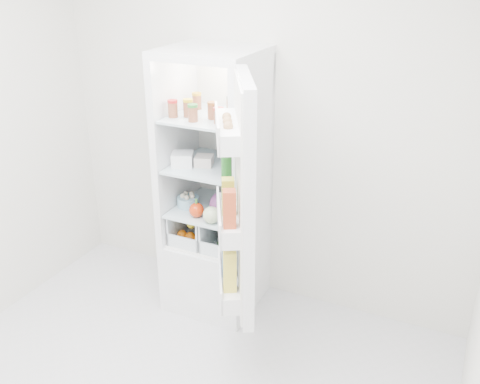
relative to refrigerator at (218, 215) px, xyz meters
The scene contains 19 objects.
room_walls 1.57m from the refrigerator, 80.89° to the right, with size 3.02×3.02×2.61m.
refrigerator is the anchor object (origin of this frame).
shelf_low 0.10m from the refrigerator, 90.00° to the right, with size 0.49×0.53×0.01m, color silver.
shelf_mid 0.39m from the refrigerator, 90.00° to the right, with size 0.49×0.53×0.01m, color silver.
shelf_top 0.72m from the refrigerator, 90.00° to the right, with size 0.49×0.53×0.01m, color silver.
crisper_left 0.15m from the refrigerator, 152.98° to the right, with size 0.23×0.46×0.22m, color silver, non-canonical shape.
crisper_right 0.15m from the refrigerator, 27.02° to the right, with size 0.23×0.46×0.22m, color silver, non-canonical shape.
condiment_jars 0.77m from the refrigerator, 94.77° to the right, with size 0.46×0.34×0.08m.
squeeze_bottle 0.82m from the refrigerator, 19.25° to the left, with size 0.05×0.05×0.16m, color white.
tub_white 0.49m from the refrigerator, 136.94° to the right, with size 0.13×0.13×0.09m, color white.
tub_cream 0.44m from the refrigerator, 113.40° to the right, with size 0.11×0.11×0.07m, color beige.
tin_red 0.51m from the refrigerator, 45.36° to the right, with size 0.09×0.09×0.06m, color #B51B2E.
red_cabbage 0.26m from the refrigerator, 53.52° to the right, with size 0.17×0.17×0.17m, color #5C1F56.
bell_pepper 0.27m from the refrigerator, 98.08° to the right, with size 0.10×0.10×0.10m, color red.
mushroom_bowl 0.24m from the refrigerator, 143.58° to the right, with size 0.15×0.15×0.07m, color #8AB8CD.
salad_bag 0.32m from the refrigerator, 70.79° to the right, with size 0.11×0.11×0.11m, color #B6C996.
citrus_pile 0.17m from the refrigerator, 146.25° to the right, with size 0.20×0.31×0.16m.
veg_pile 0.18m from the refrigerator, 26.82° to the right, with size 0.16×0.30×0.10m.
fridge_door 0.86m from the refrigerator, 53.32° to the right, with size 0.42×0.56×1.30m.
Camera 1 is at (1.36, -1.69, 2.31)m, focal length 40.00 mm.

